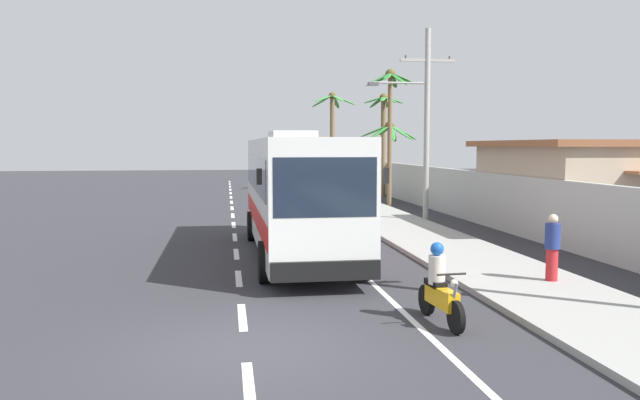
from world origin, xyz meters
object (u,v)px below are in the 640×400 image
palm_nearest (332,126)px  palm_fourth (390,105)px  coach_bus_foreground (297,191)px  motorcycle_beside_bus (439,290)px  pedestrian_near_kerb (552,246)px  utility_pole_mid (424,119)px  palm_third (389,140)px  palm_second (383,128)px

palm_nearest → palm_fourth: 12.99m
coach_bus_foreground → motorcycle_beside_bus: coach_bus_foreground is taller
pedestrian_near_kerb → utility_pole_mid: (0.89, 12.83, 3.54)m
pedestrian_near_kerb → palm_third: size_ratio=0.33×
palm_second → palm_third: size_ratio=1.42×
motorcycle_beside_bus → utility_pole_mid: size_ratio=0.23×
coach_bus_foreground → pedestrian_near_kerb: bearing=-43.4°
palm_nearest → palm_fourth: palm_fourth is taller
palm_nearest → motorcycle_beside_bus: bearing=-96.3°
palm_fourth → palm_third: bearing=75.7°
palm_third → coach_bus_foreground: bearing=-113.2°
coach_bus_foreground → palm_second: 24.05m
pedestrian_near_kerb → palm_nearest: bearing=-107.3°
palm_fourth → motorcycle_beside_bus: bearing=-102.3°
palm_second → motorcycle_beside_bus: bearing=-102.1°
coach_bus_foreground → utility_pole_mid: utility_pole_mid is taller
motorcycle_beside_bus → palm_second: 31.24m
palm_second → palm_nearest: bearing=115.7°
motorcycle_beside_bus → palm_fourth: (4.96, 22.74, 4.99)m
motorcycle_beside_bus → utility_pole_mid: bearing=73.4°
motorcycle_beside_bus → palm_nearest: size_ratio=0.27×
pedestrian_near_kerb → palm_nearest: (0.21, 33.04, 3.92)m
palm_fourth → coach_bus_foreground: bearing=-114.7°
coach_bus_foreground → palm_third: (7.47, 17.41, 1.72)m
pedestrian_near_kerb → utility_pole_mid: size_ratio=0.19×
motorcycle_beside_bus → pedestrian_near_kerb: size_ratio=1.22×
palm_nearest → palm_third: size_ratio=1.53×
palm_nearest → palm_second: (2.58, -5.36, -0.34)m
motorcycle_beside_bus → palm_third: bearing=77.5°
motorcycle_beside_bus → coach_bus_foreground: bearing=103.2°
utility_pole_mid → coach_bus_foreground: bearing=-130.5°
motorcycle_beside_bus → palm_fourth: bearing=77.7°
palm_nearest → palm_fourth: size_ratio=0.98×
coach_bus_foreground → palm_second: size_ratio=1.62×
coach_bus_foreground → utility_pole_mid: bearing=49.5°
palm_fourth → utility_pole_mid: bearing=-92.8°
motorcycle_beside_bus → palm_fourth: size_ratio=0.26×
coach_bus_foreground → motorcycle_beside_bus: (1.85, -7.89, -1.37)m
coach_bus_foreground → utility_pole_mid: 10.25m
palm_second → utility_pole_mid: bearing=-97.3°
pedestrian_near_kerb → utility_pole_mid: bearing=-110.9°
palm_third → palm_fourth: bearing=-104.3°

